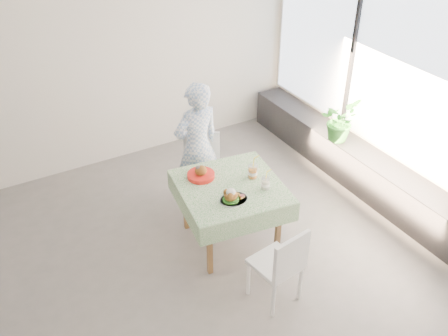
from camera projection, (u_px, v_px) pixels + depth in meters
floor at (170, 280)px, 5.04m from camera, size 6.00×6.00×0.00m
wall_back at (77, 67)px, 6.07m from camera, size 6.00×0.02×2.80m
wall_right at (410, 90)px, 5.51m from camera, size 0.02×5.00×2.80m
window_pane at (413, 69)px, 5.36m from camera, size 0.01×4.80×2.18m
window_ledge at (379, 180)px, 6.06m from camera, size 0.40×4.80×0.50m
cafe_table at (230, 207)px, 5.28m from camera, size 1.18×1.18×0.74m
chair_far at (202, 185)px, 5.94m from camera, size 0.58×0.58×0.90m
chair_near at (276, 277)px, 4.70m from camera, size 0.46×0.46×0.86m
diner at (197, 147)px, 5.68m from camera, size 0.60×0.42×1.58m
main_dish at (232, 197)px, 4.88m from camera, size 0.29×0.29×0.15m
juice_cup_orange at (253, 172)px, 5.21m from camera, size 0.10×0.10×0.29m
juice_cup_lemonade at (265, 184)px, 5.05m from camera, size 0.09×0.09×0.25m
second_dish at (201, 174)px, 5.23m from camera, size 0.29×0.29×0.14m
potted_plant at (339, 120)px, 6.26m from camera, size 0.62×0.59×0.53m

